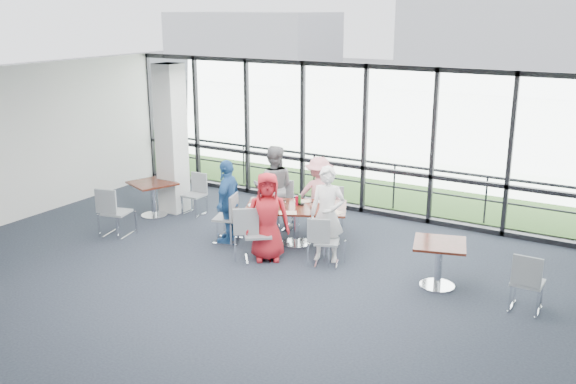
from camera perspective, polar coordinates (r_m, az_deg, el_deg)
The scene contains 39 objects.
floor at distance 10.09m, azimuth -5.25°, elevation -9.37°, with size 12.00×10.00×0.02m, color #1D222D.
ceiling at distance 9.18m, azimuth -5.77°, elevation 9.03°, with size 12.00×10.00×0.04m, color silver.
curtain_wall_back at distance 13.75m, azimuth 6.80°, elevation 4.60°, with size 12.00×0.10×3.20m, color white.
structural_column at distance 13.97m, azimuth -10.32°, elevation 4.64°, with size 0.50×0.50×3.20m, color silver.
apron at distance 18.68m, azimuth 12.86°, elevation 2.29°, with size 80.00×70.00×0.02m, color slate.
grass_strip at distance 16.83m, azimuth 10.76°, elevation 1.00°, with size 80.00×5.00×0.01m, color #3F5E27.
hangar_aux at distance 42.45m, azimuth -3.11°, elevation 12.99°, with size 10.00×6.00×4.00m, color silver.
guard_rail at distance 14.54m, azimuth 7.62°, elevation 0.75°, with size 0.06×0.06×12.00m, color #2D2D33.
main_table at distance 11.98m, azimuth 0.73°, elevation -1.86°, with size 2.11×1.69×0.75m.
side_table_left at distance 13.90m, azimuth -11.94°, elevation 0.39°, with size 1.11×1.11×0.75m.
side_table_right at distance 10.45m, azimuth 13.31°, elevation -5.06°, with size 0.99×0.99×0.75m.
diner_near_left at distance 11.22m, azimuth -1.84°, elevation -2.21°, with size 0.77×0.50×1.58m, color #B11A22.
diner_near_right at distance 11.18m, azimuth 3.51°, elevation -1.99°, with size 0.62×0.45×1.70m, color white.
diner_far_left at distance 12.79m, azimuth -1.29°, elevation 0.40°, with size 0.83×0.51×1.71m, color slate.
diner_far_right at distance 12.72m, azimuth 2.77°, elevation -0.18°, with size 0.97×0.50×1.50m, color pink.
diner_end at distance 12.10m, azimuth -5.35°, elevation -0.83°, with size 0.94×0.51×1.61m, color #275897.
chair_main_nl at distance 11.29m, azimuth -2.71°, elevation -3.80°, with size 0.46×0.46×0.95m, color gray, non-canonical shape.
chair_main_nr at distance 11.11m, azimuth 3.46°, elevation -4.44°, with size 0.41×0.41×0.85m, color gray, non-canonical shape.
chair_main_fl at distance 12.94m, azimuth -1.05°, elevation -1.20°, with size 0.46×0.46×0.93m, color gray, non-canonical shape.
chair_main_fr at distance 12.82m, azimuth 3.43°, elevation -1.58°, with size 0.42×0.42×0.86m, color gray, non-canonical shape.
chair_main_end at distance 12.20m, azimuth -5.42°, elevation -2.31°, with size 0.46×0.46×0.95m, color gray, non-canonical shape.
chair_spare_la at distance 12.91m, azimuth -14.99°, elevation -1.76°, with size 0.47×0.47×0.95m, color gray, non-canonical shape.
chair_spare_lb at distance 13.91m, azimuth -8.34°, elevation -0.28°, with size 0.42×0.42×0.86m, color gray, non-canonical shape.
chair_spare_r at distance 10.09m, azimuth 20.53°, elevation -7.54°, with size 0.44×0.44×0.90m, color gray, non-canonical shape.
plate_nl at distance 11.73m, azimuth -2.08°, elevation -1.57°, with size 0.25×0.25×0.01m, color white.
plate_nr at distance 11.58m, azimuth 3.55°, elevation -1.82°, with size 0.24×0.24×0.01m, color white.
plate_fl at distance 12.26m, azimuth -1.18°, elevation -0.77°, with size 0.24×0.24×0.01m, color white.
plate_fr at distance 12.22m, azimuth 3.13°, elevation -0.85°, with size 0.24×0.24×0.01m, color white.
plate_end at distance 12.00m, azimuth -3.00°, elevation -1.17°, with size 0.25×0.25×0.01m, color white.
tumbler_a at distance 11.76m, azimuth -0.34°, elevation -1.16°, with size 0.08×0.08×0.15m, color white.
tumbler_b at distance 11.77m, azimuth 2.10°, elevation -1.22°, with size 0.06×0.06×0.13m, color white.
tumbler_c at distance 12.10m, azimuth 0.83°, elevation -0.72°, with size 0.06×0.06×0.13m, color white.
tumbler_d at distance 11.89m, azimuth -2.43°, elevation -1.00°, with size 0.07×0.07×0.14m, color white.
menu_a at distance 11.55m, azimuth -0.02°, elevation -1.86°, with size 0.32×0.22×0.00m, color white.
menu_b at distance 11.63m, azimuth 4.24°, elevation -1.78°, with size 0.27×0.19×0.00m, color white.
menu_c at distance 12.25m, azimuth 1.28°, elevation -0.82°, with size 0.30×0.21×0.00m, color white.
condiment_caddy at distance 12.00m, azimuth 1.17°, elevation -1.09°, with size 0.10×0.07×0.04m, color black.
ketchup_bottle at distance 11.98m, azimuth 0.77°, elevation -0.77°, with size 0.06×0.06×0.18m, color maroon.
green_bottle at distance 11.99m, azimuth 1.04°, elevation -0.69°, with size 0.05×0.05×0.20m, color #1E6D1F.
Camera 1 is at (5.38, -7.35, 4.32)m, focal length 40.00 mm.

